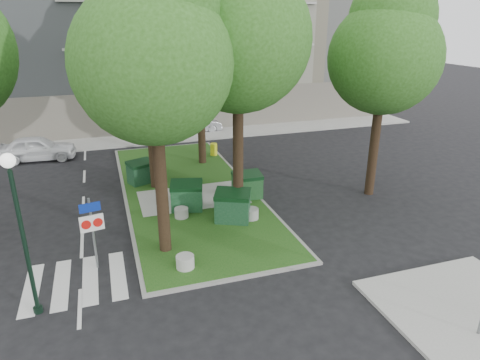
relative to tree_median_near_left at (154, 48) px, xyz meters
name	(u,v)px	position (x,y,z in m)	size (l,w,h in m)	color
ground	(223,281)	(1.41, -2.56, -7.32)	(120.00, 120.00, 0.00)	black
median_island	(188,191)	(1.91, 5.44, -7.26)	(6.00, 16.00, 0.12)	#1A4C15
median_kerb	(188,191)	(1.91, 5.44, -7.27)	(6.30, 16.30, 0.10)	gray
sidewalk_corner	(460,304)	(7.91, -6.06, -7.26)	(5.00, 4.00, 0.12)	#999993
building_sidewalk	(151,139)	(1.41, 15.94, -7.26)	(42.00, 3.00, 0.12)	#999993
zebra_crossing	(104,277)	(-2.34, -1.06, -7.31)	(5.00, 3.00, 0.01)	silver
apartment_building	(132,20)	(1.41, 23.44, 0.68)	(41.00, 12.00, 16.00)	#B7AA89
tree_median_near_left	(154,48)	(0.00, 0.00, 0.00)	(5.20, 5.20, 10.53)	black
tree_median_near_right	(240,24)	(3.50, 2.00, 0.67)	(5.60, 5.60, 11.46)	black
tree_median_mid	(147,46)	(0.50, 6.50, -0.34)	(4.80, 4.80, 9.99)	black
tree_median_far	(199,15)	(3.70, 9.50, 1.00)	(5.80, 5.80, 11.93)	black
tree_street_right	(387,47)	(10.50, 2.50, -0.33)	(5.00, 5.00, 10.06)	black
dumpster_a	(141,172)	(-0.19, 7.19, -6.62)	(1.54, 1.34, 1.20)	#0E361B
dumpster_b	(187,196)	(1.41, 3.22, -6.57)	(1.61, 1.31, 1.31)	#134422
dumpster_c	(233,206)	(3.01, 1.47, -6.54)	(1.76, 1.55, 1.36)	#11381E
dumpster_d	(247,185)	(4.41, 3.63, -6.59)	(1.38, 0.98, 1.26)	#133F19
bollard_left	(185,262)	(0.36, -1.53, -6.97)	(0.63, 0.63, 0.45)	#AAAAA5
bollard_right	(251,214)	(3.81, 1.38, -6.97)	(0.63, 0.63, 0.45)	gray
bollard_mid	(181,213)	(1.00, 2.44, -6.98)	(0.60, 0.60, 0.43)	#989793
litter_bin	(214,149)	(4.61, 10.59, -6.82)	(0.43, 0.43, 0.75)	yellow
street_lamp	(19,218)	(-4.25, -2.37, -4.20)	(0.39, 0.39, 4.95)	black
traffic_sign_pole	(92,224)	(-2.53, -0.39, -5.62)	(0.79, 0.18, 2.65)	slate
car_white	(37,148)	(-5.76, 13.35, -6.56)	(1.78, 4.44, 1.51)	white
car_silver	(196,124)	(4.91, 16.94, -6.68)	(1.34, 3.84, 1.27)	#A0A2A8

